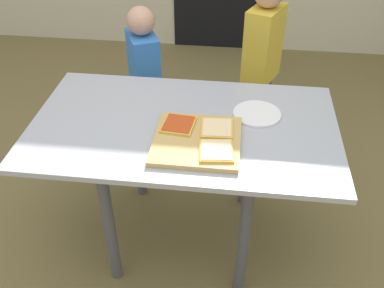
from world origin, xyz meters
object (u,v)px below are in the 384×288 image
(pizza_slice_near_right, at_px, (216,151))
(child_right, at_px, (262,62))
(pizza_slice_far_right, at_px, (217,128))
(dining_table, at_px, (184,140))
(child_left, at_px, (145,77))
(plate_white_right, at_px, (257,114))
(cutting_board, at_px, (197,141))
(pizza_slice_far_left, at_px, (179,125))

(pizza_slice_near_right, bearing_deg, child_right, 79.18)
(pizza_slice_far_right, distance_m, pizza_slice_near_right, 0.14)
(dining_table, distance_m, pizza_slice_near_right, 0.27)
(pizza_slice_near_right, bearing_deg, child_left, 117.97)
(plate_white_right, relative_size, child_left, 0.22)
(pizza_slice_far_right, xyz_separation_m, child_right, (0.19, 0.81, -0.10))
(child_left, xyz_separation_m, child_right, (0.65, 0.08, 0.09))
(dining_table, bearing_deg, child_right, 66.38)
(child_right, bearing_deg, plate_white_right, -92.78)
(pizza_slice_near_right, xyz_separation_m, child_right, (0.18, 0.96, -0.10))
(pizza_slice_far_right, height_order, plate_white_right, pizza_slice_far_right)
(pizza_slice_near_right, bearing_deg, dining_table, 126.85)
(cutting_board, height_order, plate_white_right, cutting_board)
(pizza_slice_near_right, distance_m, plate_white_right, 0.34)
(cutting_board, bearing_deg, child_right, 73.39)
(child_right, bearing_deg, pizza_slice_far_right, -103.20)
(dining_table, bearing_deg, pizza_slice_far_left, -106.70)
(dining_table, distance_m, plate_white_right, 0.33)
(pizza_slice_far_left, relative_size, child_right, 0.14)
(pizza_slice_near_right, relative_size, plate_white_right, 0.72)
(pizza_slice_far_right, relative_size, pizza_slice_far_left, 0.96)
(child_right, bearing_deg, pizza_slice_near_right, -100.82)
(dining_table, bearing_deg, cutting_board, -60.91)
(plate_white_right, xyz_separation_m, child_left, (-0.62, 0.58, -0.17))
(cutting_board, xyz_separation_m, pizza_slice_far_left, (-0.08, 0.08, 0.02))
(cutting_board, xyz_separation_m, child_right, (0.26, 0.88, -0.09))
(pizza_slice_far_right, distance_m, child_right, 0.84)
(child_left, relative_size, child_right, 0.86)
(child_left, bearing_deg, child_right, 6.99)
(pizza_slice_far_left, height_order, plate_white_right, pizza_slice_far_left)
(cutting_board, distance_m, pizza_slice_far_left, 0.11)
(cutting_board, bearing_deg, pizza_slice_far_right, 43.45)
(dining_table, xyz_separation_m, pizza_slice_far_right, (0.14, -0.05, 0.11))
(pizza_slice_far_left, distance_m, pizza_slice_near_right, 0.22)
(pizza_slice_near_right, xyz_separation_m, child_left, (-0.47, 0.88, -0.20))
(cutting_board, xyz_separation_m, pizza_slice_far_right, (0.07, 0.07, 0.02))
(plate_white_right, distance_m, child_left, 0.86)
(cutting_board, xyz_separation_m, plate_white_right, (0.23, 0.23, -0.01))
(pizza_slice_near_right, distance_m, child_right, 0.98)
(cutting_board, relative_size, child_left, 0.37)
(pizza_slice_far_left, xyz_separation_m, child_right, (0.35, 0.81, -0.10))
(dining_table, relative_size, pizza_slice_far_right, 8.98)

